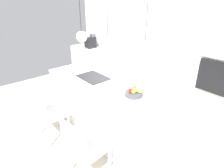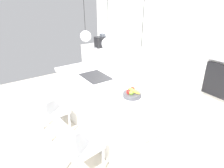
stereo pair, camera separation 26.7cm
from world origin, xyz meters
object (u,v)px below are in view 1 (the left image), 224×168
object	(u,v)px
fruit_bowl	(134,93)
chair_near	(47,111)
chair_middle	(83,147)
microwave	(221,49)
oven	(215,77)
coffee_machine	(91,42)

from	to	relation	value
fruit_bowl	chair_near	world-z (taller)	fruit_bowl
fruit_bowl	chair_middle	size ratio (longest dim) A/B	0.29
microwave	chair_middle	xyz separation A→B (m)	(-0.43, -2.41, -0.91)
chair_near	chair_middle	size ratio (longest dim) A/B	1.01
fruit_bowl	oven	size ratio (longest dim) A/B	0.47
fruit_bowl	microwave	xyz separation A→B (m)	(0.44, 1.54, 0.46)
coffee_machine	oven	world-z (taller)	coffee_machine
coffee_machine	microwave	bearing A→B (deg)	5.14
microwave	oven	size ratio (longest dim) A/B	0.96
microwave	coffee_machine	bearing A→B (deg)	-174.86
microwave	chair_middle	distance (m)	2.62
oven	chair_middle	bearing A→B (deg)	-100.01
fruit_bowl	chair_near	size ratio (longest dim) A/B	0.29
fruit_bowl	microwave	bearing A→B (deg)	73.87
coffee_machine	microwave	distance (m)	3.34
fruit_bowl	oven	world-z (taller)	oven
chair_near	chair_middle	bearing A→B (deg)	-0.07
microwave	chair_near	size ratio (longest dim) A/B	0.59
oven	chair_near	size ratio (longest dim) A/B	0.61
coffee_machine	oven	xyz separation A→B (m)	(3.30, 0.30, -0.09)
chair_near	fruit_bowl	bearing A→B (deg)	40.02
fruit_bowl	coffee_machine	xyz separation A→B (m)	(-2.86, 1.24, 0.05)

